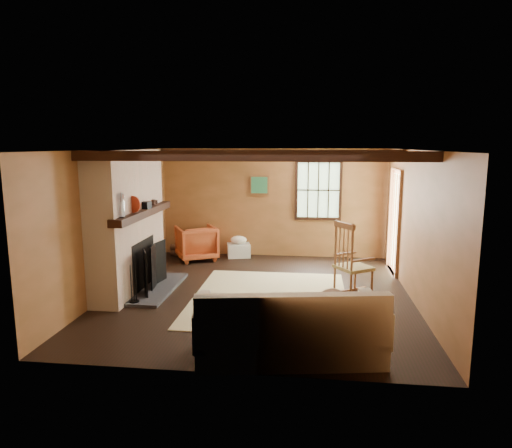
# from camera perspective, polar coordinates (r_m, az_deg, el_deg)

# --- Properties ---
(ground) EXTENTS (5.50, 5.50, 0.00)m
(ground) POSITION_cam_1_polar(r_m,az_deg,el_deg) (7.79, 0.36, -8.71)
(ground) COLOR black
(ground) RESTS_ON ground
(room_envelope) EXTENTS (5.02, 5.52, 2.44)m
(room_envelope) POSITION_cam_1_polar(r_m,az_deg,el_deg) (7.66, 2.23, 3.52)
(room_envelope) COLOR #A26239
(room_envelope) RESTS_ON ground
(fireplace) EXTENTS (1.02, 2.30, 2.40)m
(fireplace) POSITION_cam_1_polar(r_m,az_deg,el_deg) (8.07, -15.55, -0.34)
(fireplace) COLOR #A2533E
(fireplace) RESTS_ON ground
(rug) EXTENTS (2.50, 3.00, 0.01)m
(rug) POSITION_cam_1_polar(r_m,az_deg,el_deg) (7.58, 1.71, -9.22)
(rug) COLOR beige
(rug) RESTS_ON ground
(rocking_chair) EXTENTS (1.02, 0.90, 1.26)m
(rocking_chair) POSITION_cam_1_polar(r_m,az_deg,el_deg) (7.69, 11.83, -5.03)
(rocking_chair) COLOR tan
(rocking_chair) RESTS_ON ground
(sofa) EXTENTS (2.32, 1.31, 0.89)m
(sofa) POSITION_cam_1_polar(r_m,az_deg,el_deg) (5.52, 4.27, -13.26)
(sofa) COLOR white
(sofa) RESTS_ON ground
(firewood_pile) EXTENTS (0.74, 0.13, 0.27)m
(firewood_pile) POSITION_cam_1_polar(r_m,az_deg,el_deg) (10.42, -8.65, -3.27)
(firewood_pile) COLOR #523623
(firewood_pile) RESTS_ON ground
(laundry_basket) EXTENTS (0.58, 0.49, 0.30)m
(laundry_basket) POSITION_cam_1_polar(r_m,az_deg,el_deg) (10.23, -2.17, -3.31)
(laundry_basket) COLOR silver
(laundry_basket) RESTS_ON ground
(basket_pillow) EXTENTS (0.41, 0.35, 0.18)m
(basket_pillow) POSITION_cam_1_polar(r_m,az_deg,el_deg) (10.18, -2.18, -2.00)
(basket_pillow) COLOR white
(basket_pillow) RESTS_ON laundry_basket
(armchair) EXTENTS (1.09, 1.10, 0.75)m
(armchair) POSITION_cam_1_polar(r_m,az_deg,el_deg) (10.03, -7.45, -2.35)
(armchair) COLOR #BF6026
(armchair) RESTS_ON ground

